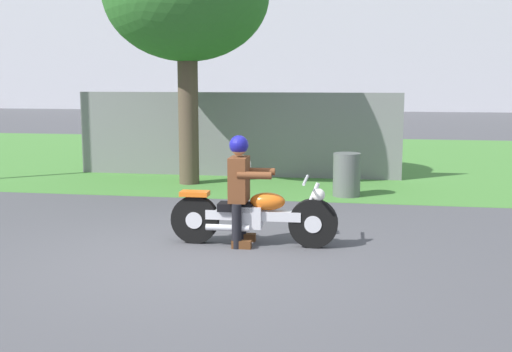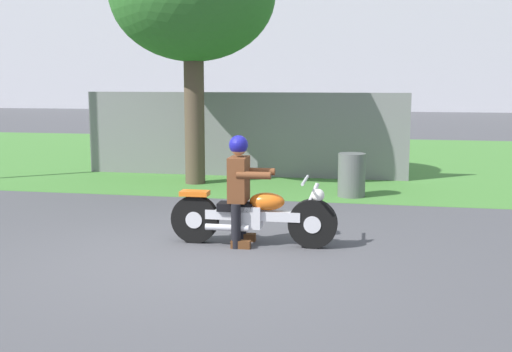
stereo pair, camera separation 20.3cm
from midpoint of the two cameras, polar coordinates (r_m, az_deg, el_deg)
ground at (r=7.36m, az=-6.91°, el=-7.62°), size 120.00×120.00×0.00m
grass_verge at (r=16.79m, az=2.60°, el=1.65°), size 60.00×12.00×0.01m
stadium_facade at (r=46.78m, az=6.29°, el=15.34°), size 60.79×8.00×15.04m
motorcycle_lead at (r=7.89m, az=-0.93°, el=-3.60°), size 2.11×0.66×0.86m
rider_lead at (r=7.85m, az=-2.15°, el=-0.51°), size 0.55×0.48×1.38m
trash_can at (r=11.32m, az=7.70°, el=0.12°), size 0.49×0.49×0.77m
fence_segment at (r=13.52m, az=-2.29°, el=3.76°), size 7.00×0.06×1.80m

